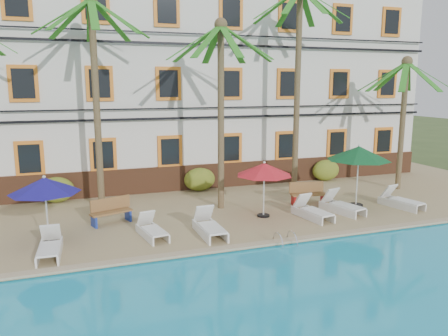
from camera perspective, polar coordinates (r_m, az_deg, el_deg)
name	(u,v)px	position (r m, az deg, el deg)	size (l,w,h in m)	color
ground	(259,242)	(14.97, 4.61, -9.55)	(100.00, 100.00, 0.00)	#384C23
pool_deck	(214,201)	(19.39, -1.35, -4.36)	(30.00, 12.00, 0.25)	tan
pool_coping	(271,243)	(14.10, 6.12, -9.66)	(30.00, 0.35, 0.06)	tan
hotel_building	(184,81)	(23.51, -5.20, 11.19)	(25.40, 6.44, 10.22)	silver
palm_b	(95,75)	(17.50, -16.52, 11.55)	(4.23, 4.23, 8.31)	brown
palm_c	(221,88)	(17.24, -0.41, 10.34)	(4.23, 4.23, 7.45)	brown
palm_d	(298,64)	(19.96, 9.65, 13.21)	(4.23, 4.23, 9.25)	brown
palm_e	(404,103)	(22.24, 22.44, 7.81)	(4.23, 4.23, 6.25)	brown
shrub_left	(56,190)	(19.93, -21.09, -2.68)	(1.50, 0.90, 1.10)	#1E601B
shrub_mid	(200,179)	(20.66, -3.21, -1.50)	(1.50, 0.90, 1.10)	#1E601B
shrub_right	(326,170)	(23.46, 13.15, -0.28)	(1.50, 0.90, 1.10)	#1E601B
umbrella_blue	(45,186)	(14.70, -22.38, -2.14)	(2.18, 2.18, 2.19)	black
umbrella_red	(264,170)	(16.41, 5.27, -0.21)	(2.14, 2.14, 2.15)	black
umbrella_green	(359,154)	(18.54, 17.19, 1.81)	(2.58, 2.58, 2.58)	black
lounger_a	(50,247)	(14.00, -21.82, -9.52)	(0.71, 1.77, 0.83)	white
lounger_b	(152,229)	(14.73, -9.42, -7.91)	(0.89, 1.75, 0.79)	white
lounger_c	(209,226)	(14.73, -1.94, -7.62)	(0.72, 1.93, 0.90)	white
lounger_d	(312,211)	(16.85, 11.41, -5.49)	(0.93, 1.90, 0.86)	white
lounger_e	(341,205)	(17.84, 15.09, -4.71)	(1.12, 1.99, 0.89)	white
lounger_f	(401,201)	(19.35, 22.06, -3.96)	(1.06, 1.93, 0.87)	white
bench_left	(110,211)	(16.38, -14.64, -5.42)	(1.57, 0.92, 0.93)	olive
bench_right	(308,193)	(18.72, 10.92, -3.23)	(1.56, 0.72, 0.93)	olive
pool_ladder	(285,243)	(14.22, 7.98, -9.66)	(0.54, 0.74, 0.74)	silver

